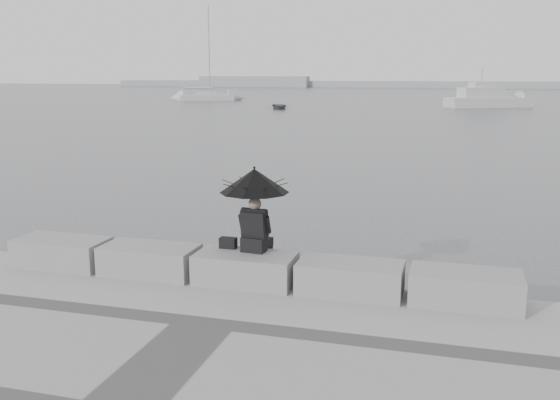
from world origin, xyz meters
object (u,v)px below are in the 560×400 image
(motor_cruiser, at_px, (488,99))
(sailboat_left, at_px, (207,97))
(seated_person, at_px, (254,191))
(dinghy, at_px, (279,106))

(motor_cruiser, bearing_deg, sailboat_left, 140.61)
(seated_person, xyz_separation_m, motor_cruiser, (6.26, 64.75, -1.10))
(motor_cruiser, distance_m, dinghy, 23.59)
(motor_cruiser, xyz_separation_m, dinghy, (-21.65, -9.36, -0.59))
(sailboat_left, distance_m, motor_cruiser, 37.54)
(motor_cruiser, height_order, dinghy, motor_cruiser)
(seated_person, bearing_deg, sailboat_left, 117.96)
(sailboat_left, relative_size, dinghy, 3.65)
(seated_person, xyz_separation_m, sailboat_left, (-30.57, 72.03, -1.47))
(sailboat_left, height_order, motor_cruiser, sailboat_left)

